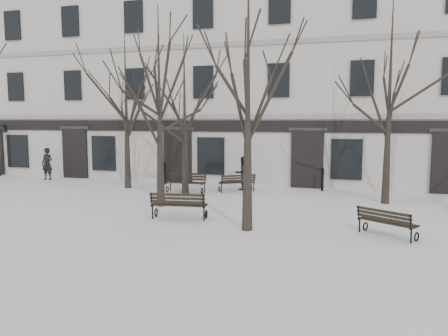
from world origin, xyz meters
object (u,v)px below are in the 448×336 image
at_px(bench_2, 386,222).
at_px(lamp_post, 0,146).
at_px(tree_2, 248,66).
at_px(bench_4, 237,182).
at_px(tree_1, 159,82).
at_px(bench_3, 186,182).
at_px(bench_1, 179,204).

relative_size(bench_2, lamp_post, 0.55).
bearing_deg(tree_2, bench_4, 107.12).
relative_size(tree_1, bench_2, 4.50).
height_order(tree_1, bench_3, tree_1).
xyz_separation_m(tree_1, bench_4, (2.06, 4.19, -4.44)).
distance_m(tree_1, bench_2, 9.73).
xyz_separation_m(bench_1, bench_4, (0.49, 6.14, -0.06)).
distance_m(bench_2, bench_4, 9.07).
xyz_separation_m(tree_1, lamp_post, (-13.26, 5.75, -3.08)).
distance_m(tree_2, bench_3, 8.77).
height_order(tree_1, lamp_post, tree_1).
relative_size(bench_2, bench_3, 0.94).
bearing_deg(tree_1, bench_3, 93.53).
xyz_separation_m(tree_2, bench_2, (4.13, 0.36, -4.58)).
height_order(tree_2, bench_1, tree_2).
bearing_deg(bench_4, tree_2, 73.10).
relative_size(tree_2, bench_4, 4.64).
distance_m(bench_4, lamp_post, 15.46).
bearing_deg(lamp_post, bench_2, -20.63).
bearing_deg(bench_4, bench_1, 51.44).
bearing_deg(tree_2, bench_3, 125.91).
xyz_separation_m(tree_2, bench_3, (-4.40, 6.07, -4.54)).
height_order(bench_2, bench_3, bench_3).
height_order(bench_2, lamp_post, lamp_post).
xyz_separation_m(tree_2, lamp_post, (-17.45, 8.48, -3.22)).
xyz_separation_m(tree_1, tree_2, (4.19, -2.73, 0.14)).
bearing_deg(bench_3, bench_4, 20.50).
relative_size(bench_4, lamp_post, 0.55).
bearing_deg(bench_1, tree_1, -58.37).
height_order(bench_3, bench_4, bench_3).
bearing_deg(bench_2, bench_1, 28.91).
bearing_deg(bench_3, tree_1, -86.36).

